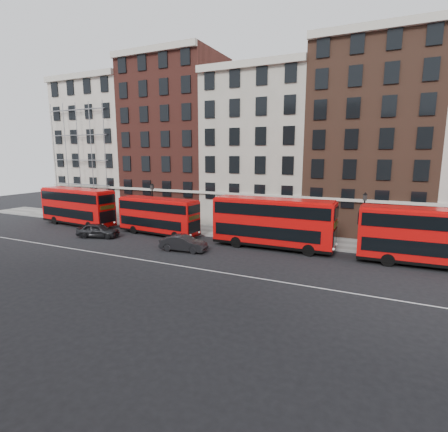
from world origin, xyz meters
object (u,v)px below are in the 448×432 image
at_px(bus_a, 77,206).
at_px(car_front, 184,243).
at_px(bus_d, 433,236).
at_px(car_rear, 98,230).
at_px(bus_c, 273,222).
at_px(bus_b, 158,215).

height_order(bus_a, car_front, bus_a).
xyz_separation_m(bus_d, car_front, (-20.28, -4.41, -1.79)).
bearing_deg(car_rear, bus_c, -95.54).
relative_size(bus_a, car_front, 2.55).
bearing_deg(car_rear, car_front, -110.42).
bearing_deg(car_rear, bus_a, 44.66).
bearing_deg(bus_b, bus_a, -175.00).
distance_m(car_rear, car_front, 11.18).
xyz_separation_m(bus_a, bus_b, (12.28, -0.00, -0.29)).
height_order(bus_c, car_front, bus_c).
xyz_separation_m(car_rear, car_front, (11.16, -0.62, -0.04)).
bearing_deg(car_front, car_rear, 80.35).
distance_m(bus_b, bus_c, 13.15).
bearing_deg(bus_a, car_front, -7.58).
height_order(bus_a, car_rear, bus_a).
relative_size(bus_d, car_front, 2.55).
bearing_deg(car_front, bus_c, -64.77).
bearing_deg(bus_d, car_front, -169.75).
height_order(bus_b, bus_d, bus_d).
bearing_deg(bus_a, bus_b, 6.01).
bearing_deg(bus_c, bus_a, 179.30).
bearing_deg(car_rear, bus_b, -70.94).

